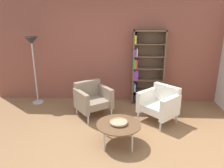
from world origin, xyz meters
TOP-DOWN VIEW (x-y plane):
  - ground_plane at (0.00, 0.00)m, footprint 8.32×8.32m
  - brick_back_panel at (0.00, 2.46)m, footprint 6.40×0.12m
  - bookshelf_tall at (0.89, 2.25)m, footprint 0.80×0.30m
  - coffee_table_low at (0.26, 0.23)m, footprint 0.80×0.80m
  - decorative_bowl at (0.26, 0.23)m, footprint 0.32×0.32m
  - armchair_spare_guest at (1.13, 1.18)m, footprint 0.95×0.95m
  - armchair_corner_red at (-0.39, 1.40)m, footprint 0.95×0.94m
  - floor_lamp_torchiere at (-1.95, 2.05)m, footprint 0.32×0.32m

SIDE VIEW (x-z plane):
  - ground_plane at x=0.00m, z-range 0.00..0.00m
  - coffee_table_low at x=0.26m, z-range 0.17..0.57m
  - armchair_spare_guest at x=1.13m, z-range 0.02..0.80m
  - armchair_corner_red at x=-0.39m, z-range 0.02..0.80m
  - decorative_bowl at x=0.26m, z-range 0.41..0.46m
  - bookshelf_tall at x=0.89m, z-range -0.01..1.89m
  - floor_lamp_torchiere at x=-1.95m, z-range 0.58..2.32m
  - brick_back_panel at x=0.00m, z-range 0.00..2.90m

